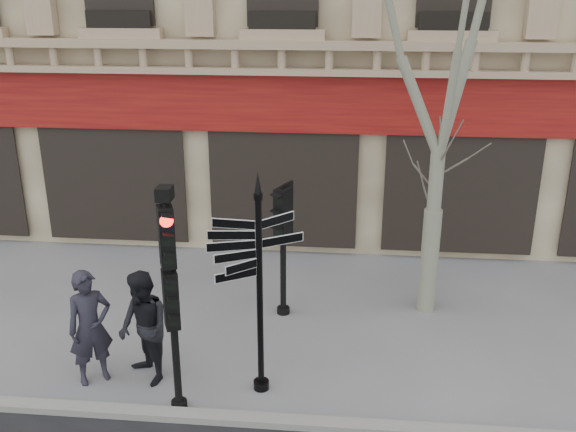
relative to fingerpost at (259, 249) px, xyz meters
name	(u,v)px	position (x,y,z in m)	size (l,w,h in m)	color
ground	(254,369)	(-0.20, 0.53, -2.42)	(80.00, 80.00, 0.00)	slate
kerb	(240,419)	(-0.20, -0.87, -2.36)	(80.00, 0.25, 0.12)	gray
fingerpost	(259,249)	(0.00, 0.00, 0.00)	(1.94, 1.94, 3.60)	black
traffic_signal_main	(170,275)	(-1.17, -0.62, -0.18)	(0.47, 0.41, 3.54)	black
traffic_signal_secondary	(283,227)	(0.10, 2.49, -0.62)	(0.52, 0.46, 2.58)	black
plane_tree	(450,8)	(2.88, 2.91, 3.26)	(3.05, 3.05, 8.09)	gray
pedestrian_a	(90,327)	(-2.72, -0.01, -1.45)	(0.70, 0.46, 1.93)	#21202A
pedestrian_b	(144,328)	(-1.88, 0.07, -1.47)	(0.92, 0.72, 1.90)	black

